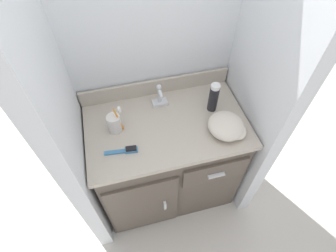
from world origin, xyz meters
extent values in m
plane|color=beige|center=(0.00, 0.00, 0.00)|extent=(6.00, 6.00, 0.00)
cube|color=silver|center=(0.00, 0.32, 1.10)|extent=(1.09, 0.08, 2.20)
cube|color=silver|center=(-0.51, 0.00, 1.10)|extent=(0.08, 0.63, 2.20)
cube|color=silver|center=(0.51, 0.00, 1.10)|extent=(0.08, 0.63, 2.20)
cube|color=brown|center=(0.00, 0.00, 0.38)|extent=(0.88, 0.51, 0.76)
cube|color=brown|center=(-0.21, -0.26, 0.34)|extent=(0.42, 0.02, 0.61)
cube|color=brown|center=(0.22, -0.26, 0.59)|extent=(0.39, 0.02, 0.18)
cube|color=silver|center=(-0.08, -0.28, 0.34)|extent=(0.02, 0.02, 0.09)
cube|color=silver|center=(0.22, -0.28, 0.59)|extent=(0.10, 0.02, 0.01)
cube|color=#B2A899|center=(0.00, 0.00, 0.77)|extent=(0.91, 0.55, 0.03)
ellipsoid|color=#A49A8C|center=(0.00, 0.00, 0.70)|extent=(0.42, 0.28, 0.17)
cylinder|color=silver|center=(0.00, 0.00, 0.63)|extent=(0.03, 0.03, 0.01)
cube|color=#B2A899|center=(0.00, 0.26, 0.84)|extent=(0.91, 0.02, 0.10)
cube|color=silver|center=(0.00, 0.17, 0.80)|extent=(0.09, 0.06, 0.02)
cylinder|color=silver|center=(0.00, 0.17, 0.85)|extent=(0.02, 0.02, 0.08)
cylinder|color=silver|center=(0.00, 0.14, 0.89)|extent=(0.02, 0.06, 0.02)
sphere|color=silver|center=(0.00, 0.18, 0.91)|extent=(0.03, 0.03, 0.03)
cylinder|color=silver|center=(-0.28, 0.04, 0.84)|extent=(0.07, 0.07, 0.11)
cylinder|color=orange|center=(-0.25, 0.03, 0.88)|extent=(0.04, 0.02, 0.16)
cube|color=white|center=(-0.24, 0.03, 0.96)|extent=(0.02, 0.02, 0.03)
cylinder|color=black|center=(0.29, 0.05, 0.87)|extent=(0.05, 0.05, 0.16)
cylinder|color=white|center=(0.29, 0.05, 0.96)|extent=(0.05, 0.05, 0.02)
cube|color=teal|center=(-0.31, -0.12, 0.79)|extent=(0.11, 0.03, 0.01)
cube|color=teal|center=(-0.22, -0.12, 0.80)|extent=(0.07, 0.04, 0.02)
cube|color=black|center=(-0.22, -0.12, 0.81)|extent=(0.06, 0.03, 0.01)
ellipsoid|color=beige|center=(0.30, -0.12, 0.83)|extent=(0.20, 0.20, 0.09)
ellipsoid|color=silver|center=(0.34, -0.15, 0.82)|extent=(0.12, 0.14, 0.06)
camera|label=1|loc=(-0.22, -0.90, 1.93)|focal=28.00mm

